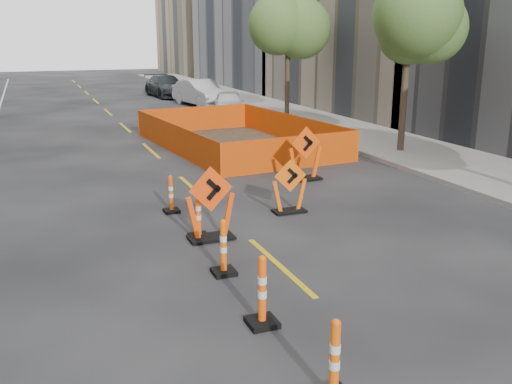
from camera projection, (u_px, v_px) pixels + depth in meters
name	position (u px, v px, depth m)	size (l,w,h in m)	color
ground_plane	(407.00, 381.00, 7.20)	(140.00, 140.00, 0.00)	black
sidewalk_right	(414.00, 151.00, 21.13)	(4.00, 90.00, 0.15)	gray
bld_right_e	(221.00, 0.00, 63.63)	(12.00, 14.00, 16.00)	tan
tree_r_b	(409.00, 26.00, 19.74)	(2.80, 2.80, 5.95)	#382B1E
tree_r_c	(288.00, 29.00, 28.70)	(2.80, 2.80, 5.95)	#382B1E
channelizer_2	(335.00, 361.00, 6.66)	(0.43, 0.43, 1.08)	#E85609
channelizer_3	(262.00, 291.00, 8.44)	(0.44, 0.44, 1.12)	#F1520A
channelizer_4	(223.00, 247.00, 10.28)	(0.41, 0.41, 1.05)	#F4590A
channelizer_5	(198.00, 215.00, 12.14)	(0.40, 0.40, 1.03)	#FF520A
channelizer_6	(171.00, 194.00, 13.92)	(0.37, 0.37, 0.94)	#F24F0A
chevron_sign_left	(210.00, 203.00, 11.97)	(1.07, 0.64, 1.61)	#F7420A
chevron_sign_center	(290.00, 186.00, 13.86)	(0.90, 0.54, 1.34)	#F75B0A
chevron_sign_right	(305.00, 153.00, 16.96)	(1.09, 0.65, 1.63)	#FF4A0A
safety_fence	(236.00, 133.00, 22.11)	(5.13, 8.74, 1.09)	#F9460D
parked_car_near	(229.00, 104.00, 30.49)	(1.60, 3.97, 1.35)	silver
parked_car_mid	(200.00, 93.00, 35.03)	(1.68, 4.82, 1.59)	#B3B4B9
parked_car_far	(166.00, 86.00, 40.12)	(2.09, 5.14, 1.49)	black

